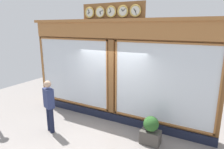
# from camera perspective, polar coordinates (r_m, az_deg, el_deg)

# --- Properties ---
(shop_facade) EXTENTS (6.88, 0.42, 4.02)m
(shop_facade) POSITION_cam_1_polar(r_m,az_deg,el_deg) (6.73, 0.51, 0.93)
(shop_facade) COLOR brown
(shop_facade) RESTS_ON ground_plane
(pedestrian) EXTENTS (0.42, 0.34, 1.69)m
(pedestrian) POSITION_cam_1_polar(r_m,az_deg,el_deg) (6.49, -17.86, -8.21)
(pedestrian) COLOR #191E38
(pedestrian) RESTS_ON ground_plane
(planter_box) EXTENTS (0.56, 0.36, 0.40)m
(planter_box) POSITION_cam_1_polar(r_m,az_deg,el_deg) (6.00, 11.13, -17.46)
(planter_box) COLOR #4C4742
(planter_box) RESTS_ON ground_plane
(planter_shrub) EXTENTS (0.44, 0.44, 0.44)m
(planter_shrub) POSITION_cam_1_polar(r_m,az_deg,el_deg) (5.79, 11.32, -13.92)
(planter_shrub) COLOR #285623
(planter_shrub) RESTS_ON planter_box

